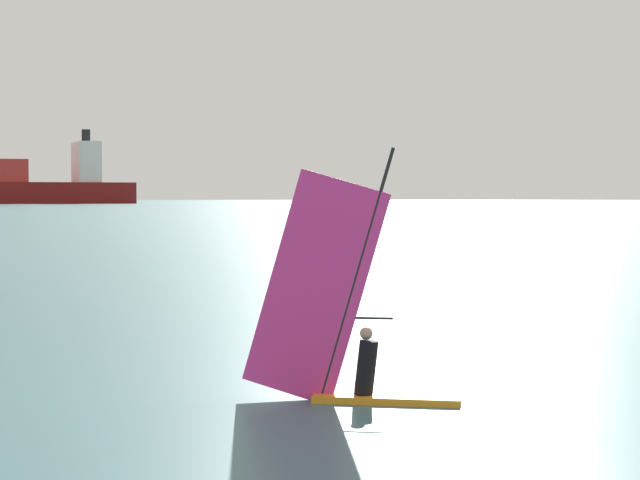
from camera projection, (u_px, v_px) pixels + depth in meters
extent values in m
plane|color=#386066|center=(421.00, 384.00, 20.21)|extent=(4000.00, 4000.00, 0.00)
cube|color=orange|center=(387.00, 399.00, 18.40)|extent=(2.39, 1.95, 0.12)
cylinder|color=black|center=(358.00, 272.00, 18.39)|extent=(1.06, 0.78, 4.17)
cube|color=#D8338C|center=(316.00, 288.00, 18.52)|extent=(2.12, 1.53, 4.04)
cylinder|color=black|center=(346.00, 318.00, 18.45)|extent=(1.32, 0.95, 0.04)
cylinder|color=black|center=(366.00, 368.00, 18.43)|extent=(0.53, 0.50, 0.95)
sphere|color=tan|center=(366.00, 333.00, 18.41)|extent=(0.22, 0.22, 0.22)
cube|color=silver|center=(86.00, 162.00, 516.59)|extent=(12.53, 28.86, 19.07)
cylinder|color=black|center=(86.00, 136.00, 516.09)|extent=(4.00, 4.00, 6.00)
cube|color=red|center=(10.00, 171.00, 504.30)|extent=(16.15, 29.88, 10.40)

